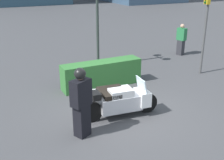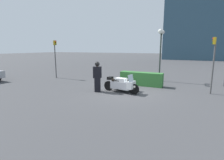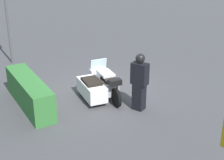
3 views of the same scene
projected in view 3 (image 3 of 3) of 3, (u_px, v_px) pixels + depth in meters
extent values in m
plane|color=#424244|center=(98.00, 93.00, 12.11)|extent=(160.00, 160.00, 0.00)
cylinder|color=black|center=(97.00, 79.00, 12.56)|extent=(0.63, 0.17, 0.62)
cylinder|color=black|center=(116.00, 98.00, 11.07)|extent=(0.63, 0.17, 0.62)
cylinder|color=black|center=(92.00, 94.00, 11.49)|extent=(0.49, 0.15, 0.48)
cube|color=#B7B7BC|center=(106.00, 84.00, 11.76)|extent=(1.29, 0.59, 0.45)
cube|color=white|center=(106.00, 75.00, 11.64)|extent=(0.72, 0.50, 0.24)
cube|color=black|center=(109.00, 79.00, 11.41)|extent=(0.54, 0.48, 0.12)
cube|color=white|center=(98.00, 75.00, 12.32)|extent=(0.39, 0.64, 0.44)
cube|color=silver|center=(99.00, 64.00, 12.12)|extent=(0.18, 0.60, 0.40)
sphere|color=white|center=(96.00, 74.00, 12.54)|extent=(0.18, 0.18, 0.18)
cube|color=white|center=(92.00, 89.00, 11.48)|extent=(1.46, 0.76, 0.50)
sphere|color=white|center=(86.00, 82.00, 11.97)|extent=(0.47, 0.47, 0.47)
cube|color=black|center=(92.00, 81.00, 11.37)|extent=(0.82, 0.60, 0.09)
cube|color=black|center=(115.00, 82.00, 10.97)|extent=(0.28, 0.43, 0.18)
cube|color=black|center=(139.00, 97.00, 10.87)|extent=(0.45, 0.43, 0.87)
cube|color=black|center=(140.00, 74.00, 10.56)|extent=(0.59, 0.49, 0.69)
sphere|color=tan|center=(140.00, 60.00, 10.38)|extent=(0.24, 0.24, 0.24)
sphere|color=black|center=(140.00, 58.00, 10.37)|extent=(0.29, 0.29, 0.29)
cube|color=#337033|center=(29.00, 93.00, 11.04)|extent=(3.05, 0.67, 0.96)
cylinder|color=#4C4C4C|center=(9.00, 31.00, 14.43)|extent=(0.09, 0.09, 2.88)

